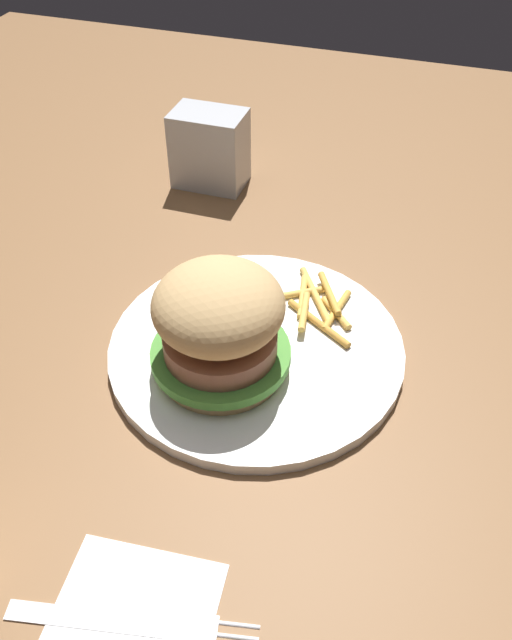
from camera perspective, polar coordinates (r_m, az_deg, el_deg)
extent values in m
plane|color=brown|center=(0.62, -0.42, -3.78)|extent=(1.60, 1.60, 0.00)
cylinder|color=white|center=(0.63, 0.00, -2.42)|extent=(0.28, 0.28, 0.01)
cylinder|color=tan|center=(0.60, -3.03, -3.69)|extent=(0.11, 0.11, 0.01)
cylinder|color=#4C9338|center=(0.59, -3.07, -2.91)|extent=(0.13, 0.13, 0.01)
cylinder|color=#8E5B47|center=(0.58, -3.12, -1.88)|extent=(0.10, 0.10, 0.02)
ellipsoid|color=tan|center=(0.55, -3.28, 1.27)|extent=(0.11, 0.11, 0.06)
cylinder|color=#E5B251|center=(0.67, 5.14, 2.22)|extent=(0.08, 0.05, 0.01)
cylinder|color=#E5B251|center=(0.67, 4.06, 2.06)|extent=(0.06, 0.02, 0.01)
cylinder|color=gold|center=(0.64, 5.43, -0.27)|extent=(0.05, 0.07, 0.01)
cylinder|color=gold|center=(0.66, 6.99, 0.83)|extent=(0.06, 0.02, 0.01)
cylinder|color=#E5B251|center=(0.68, 4.01, 2.37)|extent=(0.04, 0.05, 0.01)
cylinder|color=#E5B251|center=(0.64, 4.19, 0.73)|extent=(0.05, 0.02, 0.01)
cylinder|color=gold|center=(0.67, 6.38, 2.32)|extent=(0.06, 0.04, 0.01)
cylinder|color=#E5B251|center=(0.66, 6.95, 0.61)|extent=(0.04, 0.04, 0.01)
cube|color=white|center=(0.49, -10.78, -24.44)|extent=(0.12, 0.12, 0.00)
cube|color=silver|center=(0.50, -14.62, -23.62)|extent=(0.04, 0.11, 0.00)
cube|color=silver|center=(0.48, -5.67, -25.12)|extent=(0.03, 0.04, 0.00)
cylinder|color=silver|center=(0.48, -1.59, -25.62)|extent=(0.01, 0.03, 0.00)
cylinder|color=silver|center=(0.48, -1.45, -24.75)|extent=(0.01, 0.03, 0.00)
cube|color=#B7BABF|center=(0.86, -4.04, 14.56)|extent=(0.06, 0.09, 0.10)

